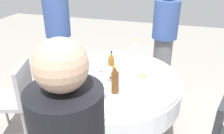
# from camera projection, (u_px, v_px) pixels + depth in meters

# --- Properties ---
(ground_plane) EXTENTS (10.00, 10.00, 0.00)m
(ground_plane) POSITION_uv_depth(u_px,v_px,m) (112.00, 131.00, 2.72)
(ground_plane) COLOR gray
(dining_table) EXTENTS (1.44, 1.44, 0.74)m
(dining_table) POSITION_uv_depth(u_px,v_px,m) (112.00, 88.00, 2.46)
(dining_table) COLOR white
(dining_table) RESTS_ON ground_plane
(bottle_amber_far) EXTENTS (0.06, 0.06, 0.32)m
(bottle_amber_far) POSITION_uv_depth(u_px,v_px,m) (53.00, 80.00, 2.02)
(bottle_amber_far) COLOR #8C5619
(bottle_amber_far) RESTS_ON dining_table
(bottle_clear_mid) EXTENTS (0.07, 0.07, 0.28)m
(bottle_clear_mid) POSITION_uv_depth(u_px,v_px,m) (135.00, 51.00, 2.67)
(bottle_clear_mid) COLOR silver
(bottle_clear_mid) RESTS_ON dining_table
(bottle_amber_rear) EXTENTS (0.07, 0.07, 0.29)m
(bottle_amber_rear) POSITION_uv_depth(u_px,v_px,m) (112.00, 65.00, 2.32)
(bottle_amber_rear) COLOR #8C5619
(bottle_amber_rear) RESTS_ON dining_table
(bottle_brown_right) EXTENTS (0.07, 0.07, 0.27)m
(bottle_brown_right) POSITION_uv_depth(u_px,v_px,m) (115.00, 80.00, 2.06)
(bottle_brown_right) COLOR #593314
(bottle_brown_right) RESTS_ON dining_table
(wine_glass_right) EXTENTS (0.07, 0.07, 0.15)m
(wine_glass_right) POSITION_uv_depth(u_px,v_px,m) (101.00, 64.00, 2.41)
(wine_glass_right) COLOR white
(wine_glass_right) RESTS_ON dining_table
(wine_glass_front) EXTENTS (0.06, 0.06, 0.16)m
(wine_glass_front) POSITION_uv_depth(u_px,v_px,m) (109.00, 72.00, 2.23)
(wine_glass_front) COLOR white
(wine_glass_front) RESTS_ON dining_table
(wine_glass_east) EXTENTS (0.06, 0.06, 0.15)m
(wine_glass_east) POSITION_uv_depth(u_px,v_px,m) (56.00, 75.00, 2.18)
(wine_glass_east) COLOR white
(wine_glass_east) RESTS_ON dining_table
(wine_glass_left) EXTENTS (0.07, 0.07, 0.15)m
(wine_glass_left) POSITION_uv_depth(u_px,v_px,m) (108.00, 57.00, 2.59)
(wine_glass_left) COLOR white
(wine_glass_left) RESTS_ON dining_table
(wine_glass_outer) EXTENTS (0.07, 0.07, 0.14)m
(wine_glass_outer) POSITION_uv_depth(u_px,v_px,m) (102.00, 90.00, 1.97)
(wine_glass_outer) COLOR white
(wine_glass_outer) RESTS_ON dining_table
(plate_outer) EXTENTS (0.22, 0.22, 0.02)m
(plate_outer) POSITION_uv_depth(u_px,v_px,m) (101.00, 58.00, 2.81)
(plate_outer) COLOR white
(plate_outer) RESTS_ON dining_table
(plate_west) EXTENTS (0.25, 0.25, 0.04)m
(plate_west) POSITION_uv_depth(u_px,v_px,m) (80.00, 74.00, 2.41)
(plate_west) COLOR white
(plate_west) RESTS_ON dining_table
(plate_near) EXTENTS (0.22, 0.22, 0.04)m
(plate_near) POSITION_uv_depth(u_px,v_px,m) (142.00, 77.00, 2.36)
(plate_near) COLOR white
(plate_near) RESTS_ON dining_table
(knife_mid) EXTENTS (0.04, 0.18, 0.00)m
(knife_mid) POSITION_uv_depth(u_px,v_px,m) (109.00, 109.00, 1.88)
(knife_mid) COLOR silver
(knife_mid) RESTS_ON dining_table
(spoon_rear) EXTENTS (0.17, 0.08, 0.00)m
(spoon_rear) POSITION_uv_depth(u_px,v_px,m) (167.00, 85.00, 2.23)
(spoon_rear) COLOR silver
(spoon_rear) RESTS_ON dining_table
(knife_right) EXTENTS (0.05, 0.18, 0.00)m
(knife_right) POSITION_uv_depth(u_px,v_px,m) (145.00, 100.00, 1.99)
(knife_right) COLOR silver
(knife_right) RESTS_ON dining_table
(folded_napkin) EXTENTS (0.16, 0.16, 0.02)m
(folded_napkin) POSITION_uv_depth(u_px,v_px,m) (121.00, 63.00, 2.66)
(folded_napkin) COLOR white
(folded_napkin) RESTS_ON dining_table
(person_far) EXTENTS (0.34, 0.34, 1.64)m
(person_far) POSITION_uv_depth(u_px,v_px,m) (59.00, 37.00, 3.18)
(person_far) COLOR #4C3F33
(person_far) RESTS_ON ground_plane
(person_mid) EXTENTS (0.34, 0.34, 1.57)m
(person_mid) POSITION_uv_depth(u_px,v_px,m) (164.00, 40.00, 3.19)
(person_mid) COLOR slate
(person_mid) RESTS_ON ground_plane
(chair_left) EXTENTS (0.50, 0.50, 0.87)m
(chair_left) POSITION_uv_depth(u_px,v_px,m) (17.00, 95.00, 2.48)
(chair_left) COLOR #99999E
(chair_left) RESTS_ON ground_plane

